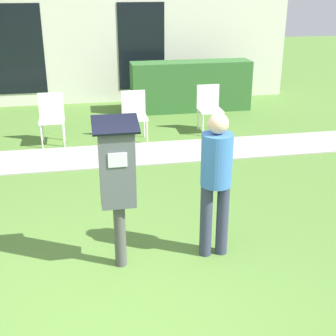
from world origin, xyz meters
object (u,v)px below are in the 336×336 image
outdoor_chair_left (52,114)px  parking_meter (117,175)px  outdoor_chair_middle (134,112)px  outdoor_chair_right (209,105)px  person_standing (216,175)px

outdoor_chair_left → parking_meter: bearing=-60.3°
outdoor_chair_middle → outdoor_chair_right: bearing=27.7°
parking_meter → person_standing: 1.01m
outdoor_chair_left → person_standing: bearing=-47.7°
parking_meter → outdoor_chair_middle: parking_meter is taller
outdoor_chair_left → outdoor_chair_right: bearing=21.2°
parking_meter → outdoor_chair_left: (-0.84, 4.20, -0.49)m
outdoor_chair_left → outdoor_chair_middle: 1.49m
person_standing → outdoor_chair_left: 4.58m
parking_meter → outdoor_chair_left: parking_meter is taller
parking_meter → outdoor_chair_right: (2.14, 4.34, -0.49)m
person_standing → outdoor_chair_middle: size_ratio=1.76×
outdoor_chair_middle → outdoor_chair_right: (1.49, 0.24, 0.00)m
person_standing → outdoor_chair_right: size_ratio=1.76×
person_standing → outdoor_chair_right: 4.48m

